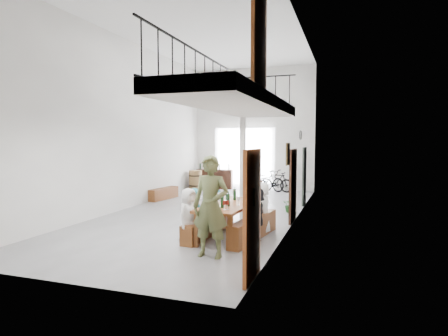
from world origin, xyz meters
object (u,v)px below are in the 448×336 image
(side_bench, at_px, (164,194))
(host_standing, at_px, (211,206))
(tasting_table, at_px, (230,207))
(bicycle_near, at_px, (267,180))
(serving_counter, at_px, (215,179))
(bench_inner, at_px, (205,227))
(oak_barrel, at_px, (195,180))

(side_bench, height_order, host_standing, host_standing)
(tasting_table, xyz_separation_m, bicycle_near, (-0.83, 8.13, -0.22))
(side_bench, height_order, serving_counter, serving_counter)
(bench_inner, bearing_deg, host_standing, -60.23)
(tasting_table, distance_m, bench_inner, 0.76)
(oak_barrel, height_order, serving_counter, oak_barrel)
(side_bench, distance_m, oak_barrel, 2.77)
(tasting_table, height_order, host_standing, host_standing)
(bicycle_near, bearing_deg, serving_counter, 115.26)
(bench_inner, height_order, serving_counter, serving_counter)
(oak_barrel, xyz_separation_m, serving_counter, (0.59, 0.89, -0.00))
(tasting_table, bearing_deg, bicycle_near, 98.96)
(side_bench, relative_size, bicycle_near, 0.84)
(side_bench, bearing_deg, bicycle_near, 47.54)
(oak_barrel, height_order, host_standing, host_standing)
(bench_inner, xyz_separation_m, oak_barrel, (-3.35, 7.41, 0.23))
(bicycle_near, bearing_deg, host_standing, -147.38)
(tasting_table, relative_size, bench_inner, 1.21)
(bench_inner, height_order, side_bench, bench_inner)
(serving_counter, bearing_deg, bicycle_near, -9.10)
(tasting_table, relative_size, serving_counter, 1.37)
(side_bench, distance_m, host_standing, 7.36)
(side_bench, bearing_deg, bench_inner, -52.97)
(oak_barrel, bearing_deg, side_bench, -93.38)
(bench_inner, distance_m, host_standing, 1.69)
(serving_counter, xyz_separation_m, bicycle_near, (2.50, -0.09, 0.04))
(oak_barrel, relative_size, serving_counter, 0.53)
(tasting_table, xyz_separation_m, oak_barrel, (-3.92, 7.32, -0.26))
(bench_inner, height_order, host_standing, host_standing)
(serving_counter, height_order, bicycle_near, bicycle_near)
(serving_counter, distance_m, bicycle_near, 2.50)
(host_standing, bearing_deg, oak_barrel, 115.59)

